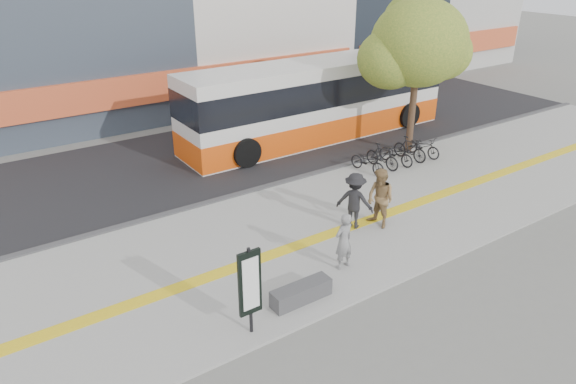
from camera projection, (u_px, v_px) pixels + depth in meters
ground at (350, 251)px, 15.23m from camera, size 120.00×120.00×0.00m
sidewalk at (319, 229)px, 16.33m from camera, size 40.00×7.00×0.08m
tactile_strip at (329, 234)px, 15.94m from camera, size 40.00×0.45×0.01m
street at (210, 157)px, 21.95m from camera, size 40.00×8.00×0.06m
curb at (260, 189)px, 18.94m from camera, size 40.00×0.25×0.14m
bench at (301, 293)px, 12.88m from camera, size 1.60×0.45×0.45m
signboard at (250, 284)px, 11.38m from camera, size 0.55×0.10×2.20m
street_tree at (416, 45)px, 20.57m from camera, size 4.40×3.80×6.31m
bus at (318, 102)px, 23.52m from camera, size 12.88×3.05×3.43m
bicycle_row at (396, 153)px, 20.93m from camera, size 3.83×1.71×0.96m
seated_woman at (344, 241)px, 13.98m from camera, size 0.63×0.44×1.63m
pedestrian_tan at (380, 199)px, 16.04m from camera, size 0.76×0.95×1.88m
pedestrian_dark at (355, 201)px, 16.00m from camera, size 1.20×1.34×1.80m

